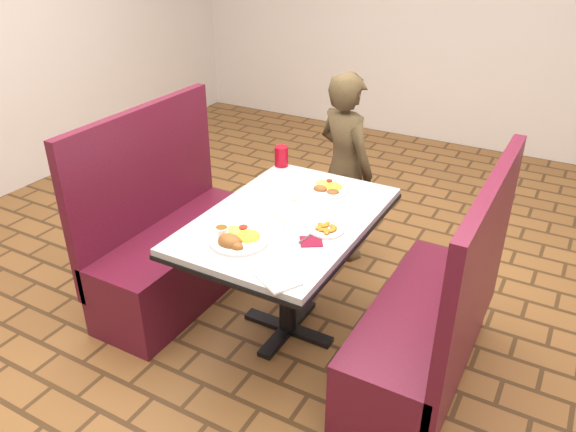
% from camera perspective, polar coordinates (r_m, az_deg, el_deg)
% --- Properties ---
extents(dining_table, '(0.81, 1.21, 0.75)m').
position_cam_1_polar(dining_table, '(2.95, 0.00, -1.65)').
color(dining_table, '#B6B9BB').
rests_on(dining_table, ground).
extents(booth_bench_left, '(0.47, 1.20, 1.17)m').
position_cam_1_polar(booth_bench_left, '(3.52, -11.45, -3.05)').
color(booth_bench_left, maroon).
rests_on(booth_bench_left, ground).
extents(booth_bench_right, '(0.47, 1.20, 1.17)m').
position_cam_1_polar(booth_bench_right, '(2.89, 14.20, -11.05)').
color(booth_bench_right, maroon).
rests_on(booth_bench_right, ground).
extents(diner_person, '(0.55, 0.47, 1.28)m').
position_cam_1_polar(diner_person, '(3.76, 5.79, 4.88)').
color(diner_person, brown).
rests_on(diner_person, ground).
extents(near_dinner_plate, '(0.28, 0.28, 0.09)m').
position_cam_1_polar(near_dinner_plate, '(2.67, -5.18, -2.04)').
color(near_dinner_plate, white).
rests_on(near_dinner_plate, dining_table).
extents(far_dinner_plate, '(0.24, 0.24, 0.06)m').
position_cam_1_polar(far_dinner_plate, '(3.18, 4.08, 3.00)').
color(far_dinner_plate, white).
rests_on(far_dinner_plate, dining_table).
extents(plantain_plate, '(0.17, 0.17, 0.03)m').
position_cam_1_polar(plantain_plate, '(2.76, 3.91, -1.33)').
color(plantain_plate, white).
rests_on(plantain_plate, dining_table).
extents(maroon_napkin, '(0.14, 0.14, 0.00)m').
position_cam_1_polar(maroon_napkin, '(2.67, 2.37, -2.60)').
color(maroon_napkin, maroon).
rests_on(maroon_napkin, dining_table).
extents(spoon_utensil, '(0.03, 0.14, 0.00)m').
position_cam_1_polar(spoon_utensil, '(2.70, 1.96, -2.16)').
color(spoon_utensil, silver).
rests_on(spoon_utensil, dining_table).
extents(red_tumbler, '(0.08, 0.08, 0.13)m').
position_cam_1_polar(red_tumbler, '(3.48, -0.68, 6.09)').
color(red_tumbler, '#AD0B1A').
rests_on(red_tumbler, dining_table).
extents(paper_napkin, '(0.23, 0.21, 0.01)m').
position_cam_1_polar(paper_napkin, '(2.41, -1.09, -6.35)').
color(paper_napkin, white).
rests_on(paper_napkin, dining_table).
extents(knife_utensil, '(0.02, 0.15, 0.00)m').
position_cam_1_polar(knife_utensil, '(2.63, -4.91, -3.03)').
color(knife_utensil, silver).
rests_on(knife_utensil, dining_table).
extents(fork_utensil, '(0.02, 0.14, 0.00)m').
position_cam_1_polar(fork_utensil, '(2.69, -5.88, -2.40)').
color(fork_utensil, silver).
rests_on(fork_utensil, dining_table).
extents(lettuce_shreds, '(0.28, 0.32, 0.00)m').
position_cam_1_polar(lettuce_shreds, '(2.93, 1.26, 0.32)').
color(lettuce_shreds, '#8AC54E').
rests_on(lettuce_shreds, dining_table).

